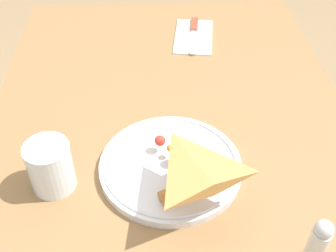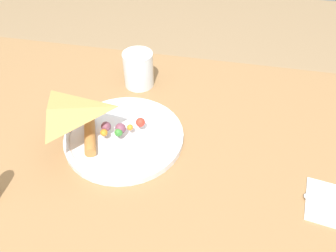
% 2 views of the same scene
% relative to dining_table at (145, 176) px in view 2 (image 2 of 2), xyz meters
% --- Properties ---
extents(dining_table, '(1.29, 0.78, 0.78)m').
position_rel_dining_table_xyz_m(dining_table, '(0.00, 0.00, 0.00)').
color(dining_table, olive).
rests_on(dining_table, ground_plane).
extents(plate_pizza, '(0.27, 0.27, 0.05)m').
position_rel_dining_table_xyz_m(plate_pizza, '(0.05, -0.01, 0.12)').
color(plate_pizza, white).
rests_on(plate_pizza, dining_table).
extents(milk_glass, '(0.08, 0.08, 0.10)m').
position_rel_dining_table_xyz_m(milk_glass, '(0.07, -0.22, 0.15)').
color(milk_glass, white).
rests_on(milk_glass, dining_table).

